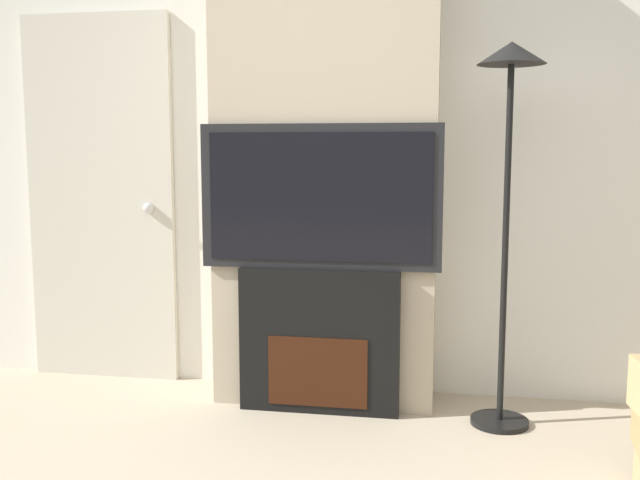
# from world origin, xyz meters

# --- Properties ---
(wall_back) EXTENTS (6.00, 0.06, 2.70)m
(wall_back) POSITION_xyz_m (0.00, 2.03, 1.35)
(wall_back) COLOR silver
(wall_back) RESTS_ON ground_plane
(chimney_breast) EXTENTS (1.12, 0.36, 2.70)m
(chimney_breast) POSITION_xyz_m (0.00, 1.82, 1.35)
(chimney_breast) COLOR tan
(chimney_breast) RESTS_ON ground_plane
(fireplace) EXTENTS (0.80, 0.15, 0.72)m
(fireplace) POSITION_xyz_m (0.00, 1.64, 0.36)
(fireplace) COLOR black
(fireplace) RESTS_ON ground_plane
(television) EXTENTS (1.18, 0.07, 0.71)m
(television) POSITION_xyz_m (0.00, 1.64, 1.08)
(television) COLOR black
(television) RESTS_ON fireplace
(floor_lamp) EXTENTS (0.31, 0.31, 1.79)m
(floor_lamp) POSITION_xyz_m (0.88, 1.60, 1.38)
(floor_lamp) COLOR black
(floor_lamp) RESTS_ON ground_plane
(entry_door) EXTENTS (0.86, 0.09, 2.05)m
(entry_door) POSITION_xyz_m (-1.32, 1.97, 1.02)
(entry_door) COLOR beige
(entry_door) RESTS_ON ground_plane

